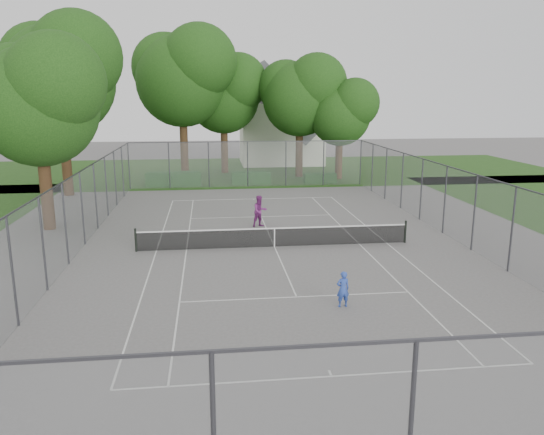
{
  "coord_description": "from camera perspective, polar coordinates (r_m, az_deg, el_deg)",
  "views": [
    {
      "loc": [
        -2.96,
        -23.87,
        7.02
      ],
      "look_at": [
        0.0,
        1.0,
        1.2
      ],
      "focal_mm": 35.0,
      "sensor_mm": 36.0,
      "label": 1
    }
  ],
  "objects": [
    {
      "name": "grass_far",
      "position": [
        50.44,
        -3.37,
        5.06
      ],
      "size": [
        60.0,
        20.0,
        0.0
      ],
      "primitive_type": "cube",
      "color": "#1E4213",
      "rests_on": "ground"
    },
    {
      "name": "tree_side_back",
      "position": [
        39.98,
        -21.87,
        14.43
      ],
      "size": [
        8.69,
        7.93,
        12.49
      ],
      "color": "#392415",
      "rests_on": "ground"
    },
    {
      "name": "perimeter_fence",
      "position": [
        24.61,
        0.28,
        0.86
      ],
      "size": [
        18.08,
        34.08,
        3.52
      ],
      "color": "#38383D",
      "rests_on": "ground"
    },
    {
      "name": "tree_far_left",
      "position": [
        46.86,
        -9.58,
        15.08
      ],
      "size": [
        8.9,
        8.13,
        12.8
      ],
      "color": "#392415",
      "rests_on": "ground"
    },
    {
      "name": "hedge_left",
      "position": [
        42.67,
        -10.52,
        4.12
      ],
      "size": [
        4.29,
        1.29,
        1.07
      ],
      "primitive_type": "cube",
      "color": "#1A4917",
      "rests_on": "ground"
    },
    {
      "name": "tree_far_midright",
      "position": [
        46.26,
        3.14,
        13.25
      ],
      "size": [
        7.26,
        6.63,
        10.44
      ],
      "color": "#392415",
      "rests_on": "ground"
    },
    {
      "name": "woman_player",
      "position": [
        28.71,
        -1.31,
        0.69
      ],
      "size": [
        1.02,
        0.93,
        1.72
      ],
      "primitive_type": "imported",
      "rotation": [
        0.0,
        0.0,
        0.4
      ],
      "color": "#792872",
      "rests_on": "ground"
    },
    {
      "name": "tree_far_midleft",
      "position": [
        48.79,
        -5.14,
        13.37
      ],
      "size": [
        7.4,
        6.76,
        10.64
      ],
      "color": "#392415",
      "rests_on": "ground"
    },
    {
      "name": "hedge_right",
      "position": [
        43.51,
        5.19,
        4.26
      ],
      "size": [
        2.57,
        0.94,
        0.77
      ],
      "primitive_type": "cube",
      "color": "#1A4917",
      "rests_on": "ground"
    },
    {
      "name": "tree_far_right",
      "position": [
        45.22,
        7.46,
        11.37
      ],
      "size": [
        5.83,
        5.33,
        8.38
      ],
      "color": "#392415",
      "rests_on": "ground"
    },
    {
      "name": "tree_side_front",
      "position": [
        29.9,
        -23.81,
        11.82
      ],
      "size": [
        7.01,
        6.4,
        10.08
      ],
      "color": "#392415",
      "rests_on": "ground"
    },
    {
      "name": "house",
      "position": [
        55.42,
        0.97,
        10.07
      ],
      "size": [
        8.21,
        6.36,
        10.22
      ],
      "color": "silver",
      "rests_on": "ground"
    },
    {
      "name": "ground",
      "position": [
        25.05,
        0.27,
        -3.19
      ],
      "size": [
        120.0,
        120.0,
        0.0
      ],
      "primitive_type": "plane",
      "color": "#615E5C",
      "rests_on": "ground"
    },
    {
      "name": "court_markings",
      "position": [
        25.05,
        0.27,
        -3.18
      ],
      "size": [
        11.03,
        23.83,
        0.01
      ],
      "color": "silver",
      "rests_on": "ground"
    },
    {
      "name": "hedge_mid",
      "position": [
        42.77,
        -2.25,
        4.29
      ],
      "size": [
        3.12,
        0.89,
        0.98
      ],
      "primitive_type": "cube",
      "color": "#1A4917",
      "rests_on": "ground"
    },
    {
      "name": "girl_player",
      "position": [
        18.17,
        7.63,
        -7.64
      ],
      "size": [
        0.49,
        0.36,
        1.25
      ],
      "primitive_type": "imported",
      "rotation": [
        0.0,
        0.0,
        3.28
      ],
      "color": "#304FB7",
      "rests_on": "ground"
    },
    {
      "name": "tennis_net",
      "position": [
        24.91,
        0.27,
        -2.06
      ],
      "size": [
        12.87,
        0.1,
        1.1
      ],
      "color": "black",
      "rests_on": "ground"
    }
  ]
}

